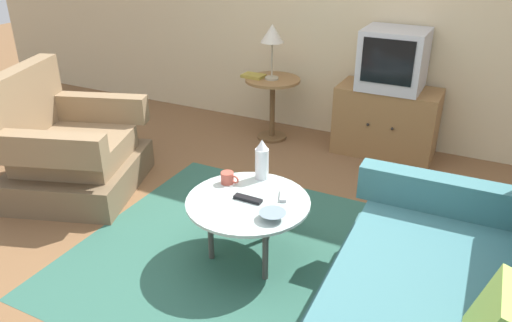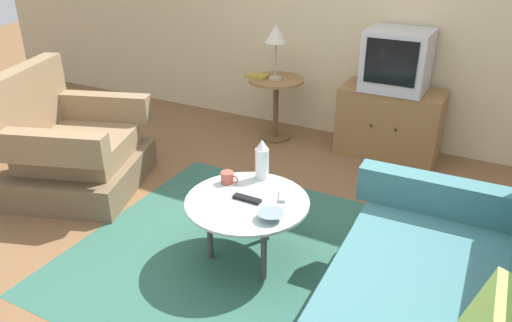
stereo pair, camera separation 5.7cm
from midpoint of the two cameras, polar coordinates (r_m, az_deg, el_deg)
ground_plane at (r=3.27m, az=-3.55°, el=-10.10°), size 16.00×16.00×0.00m
area_rug at (r=3.20m, az=-1.39°, el=-10.90°), size 2.13×1.98×0.00m
armchair at (r=4.10m, az=-21.08°, el=0.99°), size 1.15×1.21×0.95m
coffee_table at (r=2.99m, az=-1.47°, el=-5.14°), size 0.75×0.75×0.41m
side_table at (r=4.72m, az=1.55°, el=7.49°), size 0.51×0.51×0.60m
tv_stand at (r=4.58m, az=14.31°, el=4.42°), size 0.87×0.45×0.61m
television at (r=4.41m, az=15.10°, el=11.19°), size 0.52×0.46×0.50m
table_lamp at (r=4.56m, az=1.51°, el=14.18°), size 0.21×0.21×0.50m
vase at (r=3.17m, az=0.17°, el=0.14°), size 0.09×0.09×0.27m
mug at (r=3.15m, az=-3.77°, el=-1.94°), size 0.12×0.08×0.08m
bowl at (r=2.79m, az=1.32°, el=-6.28°), size 0.15×0.15×0.04m
tv_remote_dark at (r=2.97m, az=-1.48°, el=-4.36°), size 0.18×0.05×0.02m
tv_remote_silver at (r=3.01m, az=2.63°, el=-3.95°), size 0.09×0.15×0.02m
book at (r=4.71m, az=-0.66°, el=9.73°), size 0.21×0.15×0.03m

